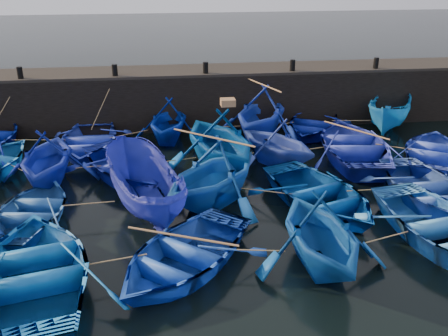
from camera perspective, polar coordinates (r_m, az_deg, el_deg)
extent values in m
plane|color=black|center=(14.83, 1.61, -7.35)|extent=(120.00, 120.00, 0.00)
cube|color=black|center=(24.03, -2.27, 8.05)|extent=(26.00, 2.50, 2.50)
cube|color=black|center=(23.72, -2.32, 11.10)|extent=(26.00, 2.50, 0.12)
cylinder|color=black|center=(23.45, -22.29, 10.05)|extent=(0.24, 0.24, 0.50)
cylinder|color=black|center=(22.77, -12.38, 10.88)|extent=(0.24, 0.24, 0.50)
cylinder|color=black|center=(22.78, -2.12, 11.39)|extent=(0.24, 0.24, 0.50)
cylinder|color=black|center=(23.48, 7.84, 11.56)|extent=(0.24, 0.24, 0.50)
cylinder|color=black|center=(24.82, 16.98, 11.41)|extent=(0.24, 0.24, 0.50)
imported|color=#2236C5|center=(21.33, -15.27, 3.10)|extent=(3.55, 4.88, 1.00)
imported|color=#022292|center=(21.72, -6.37, 5.46)|extent=(3.83, 4.22, 1.92)
imported|color=#1B38C7|center=(22.12, 4.28, 6.46)|extent=(5.58, 5.81, 2.36)
imported|color=navy|center=(23.13, 10.10, 5.06)|extent=(4.97, 5.46, 0.93)
imported|color=blue|center=(24.13, 18.46, 6.01)|extent=(3.93, 4.77, 1.77)
imported|color=#132699|center=(18.48, -19.55, 1.26)|extent=(3.51, 4.05, 2.09)
imported|color=#1A2B9C|center=(18.37, -11.06, 0.27)|extent=(5.48, 5.98, 1.01)
imported|color=navy|center=(18.49, -0.49, 3.36)|extent=(5.33, 5.77, 2.52)
imported|color=#243C9B|center=(19.16, 6.11, 3.04)|extent=(4.68, 4.82, 1.94)
imported|color=#1D2B9D|center=(20.54, 14.64, 2.62)|extent=(4.62, 5.99, 1.15)
imported|color=blue|center=(21.20, 22.81, 1.85)|extent=(5.09, 5.49, 0.93)
imported|color=#1D4C8E|center=(16.13, -21.05, -4.61)|extent=(3.62, 4.60, 0.87)
imported|color=navy|center=(15.49, -9.20, -2.23)|extent=(3.24, 5.30, 1.92)
imported|color=#1150B1|center=(15.86, -1.24, -0.53)|extent=(5.76, 5.77, 2.30)
imported|color=navy|center=(16.23, 10.88, -2.91)|extent=(4.93, 5.78, 1.01)
imported|color=#2B4EAA|center=(17.65, 22.19, -2.16)|extent=(3.41, 4.74, 0.98)
imported|color=#0950A1|center=(13.07, -20.60, -10.77)|extent=(4.94, 6.11, 1.12)
imported|color=#1641BA|center=(13.00, -4.75, -9.74)|extent=(5.58, 5.74, 0.97)
imported|color=#09428D|center=(13.02, 10.98, -7.18)|extent=(3.74, 4.24, 2.10)
imported|color=blue|center=(15.26, 23.95, -6.27)|extent=(4.58, 5.81, 1.09)
cube|color=olive|center=(18.10, 0.45, 7.52)|extent=(0.52, 0.45, 0.25)
cylinder|color=tan|center=(21.86, -20.81, 3.03)|extent=(2.49, 0.35, 0.04)
cylinder|color=tan|center=(21.51, -10.75, 3.85)|extent=(1.56, 0.83, 0.04)
cylinder|color=tan|center=(21.99, -0.99, 4.69)|extent=(2.28, 0.08, 0.04)
cylinder|color=tan|center=(22.68, 7.22, 5.10)|extent=(0.66, 0.25, 0.04)
cylinder|color=tan|center=(23.60, 14.33, 5.28)|extent=(1.77, 0.24, 0.04)
cylinder|color=tan|center=(19.33, -22.78, 0.12)|extent=(0.75, 0.82, 0.04)
cylinder|color=tan|center=(18.46, -15.24, 0.12)|extent=(0.90, 0.14, 0.04)
cylinder|color=tan|center=(18.47, -5.72, 0.87)|extent=(1.65, 0.37, 0.04)
cylinder|color=tan|center=(18.99, 2.83, 1.61)|extent=(0.45, 0.24, 0.04)
cylinder|color=tan|center=(19.87, 10.48, 2.23)|extent=(1.43, 0.35, 0.04)
cylinder|color=tan|center=(20.80, 18.80, 2.31)|extent=(1.17, 0.81, 0.04)
cylinder|color=tan|center=(15.78, -15.18, -3.95)|extent=(1.54, 0.13, 0.04)
cylinder|color=tan|center=(15.85, -5.11, -3.04)|extent=(0.43, 0.46, 0.04)
cylinder|color=tan|center=(16.07, 4.85, -2.65)|extent=(1.56, 0.69, 0.04)
cylinder|color=tan|center=(16.83, 16.80, -2.38)|extent=(1.83, 0.06, 0.04)
cylinder|color=tan|center=(12.90, -12.69, -10.26)|extent=(1.73, 0.37, 0.04)
cylinder|color=tan|center=(13.00, 3.12, -9.35)|extent=(1.72, 0.35, 0.04)
cylinder|color=tan|center=(14.17, 17.87, -7.60)|extent=(2.01, 0.62, 0.04)
cylinder|color=tan|center=(23.51, -23.74, 6.59)|extent=(1.46, 0.74, 2.09)
cylinder|color=tan|center=(22.54, -13.64, 7.26)|extent=(1.17, 1.06, 2.09)
cylinder|color=tan|center=(22.82, -4.28, 8.05)|extent=(1.81, 0.25, 2.09)
cylinder|color=tan|center=(23.40, 5.75, 8.38)|extent=(1.73, 0.21, 2.09)
cylinder|color=tan|center=(23.80, 8.60, 8.49)|extent=(0.78, 0.08, 2.08)
cylinder|color=tan|center=(25.00, 17.13, 8.43)|extent=(0.35, 0.21, 2.08)
cylinder|color=#99724C|center=(21.81, 4.38, 9.51)|extent=(1.08, 2.84, 0.06)
cylinder|color=#99724C|center=(20.34, 14.81, 4.21)|extent=(1.77, 2.49, 0.06)
cylinder|color=#99724C|center=(15.42, -1.28, 3.49)|extent=(2.34, 1.97, 0.06)
cylinder|color=#99724C|center=(12.73, -4.83, -7.79)|extent=(2.74, 1.32, 0.06)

